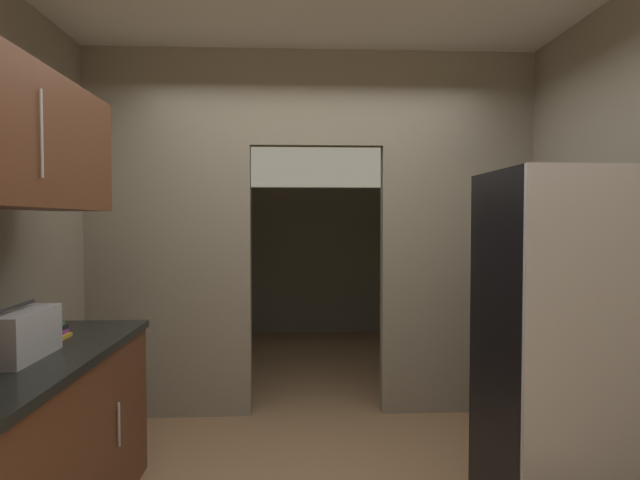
{
  "coord_description": "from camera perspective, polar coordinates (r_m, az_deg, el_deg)",
  "views": [
    {
      "loc": [
        -0.14,
        -2.66,
        1.48
      ],
      "look_at": [
        0.02,
        0.62,
        1.36
      ],
      "focal_mm": 30.26,
      "sensor_mm": 36.0,
      "label": 1
    }
  ],
  "objects": [
    {
      "name": "refrigerator",
      "position": [
        3.04,
        25.62,
        -9.88
      ],
      "size": [
        0.86,
        0.75,
        1.73
      ],
      "color": "black",
      "rests_on": "ground"
    },
    {
      "name": "lower_cabinet_run",
      "position": [
        2.76,
        -30.52,
        -20.25
      ],
      "size": [
        0.69,
        1.95,
        0.89
      ],
      "color": "brown",
      "rests_on": "ground"
    },
    {
      "name": "kitchen_partition",
      "position": [
        4.11,
        -1.0,
        2.03
      ],
      "size": [
        3.38,
        0.12,
        2.76
      ],
      "color": "gray",
      "rests_on": "ground"
    },
    {
      "name": "book_stack",
      "position": [
        3.04,
        -26.48,
        -8.65
      ],
      "size": [
        0.14,
        0.17,
        0.07
      ],
      "color": "gold",
      "rests_on": "lower_cabinet_run"
    },
    {
      "name": "adjoining_room_shell",
      "position": [
        6.17,
        -1.51,
        1.1
      ],
      "size": [
        3.38,
        3.07,
        2.76
      ],
      "color": "gray",
      "rests_on": "ground"
    },
    {
      "name": "boombox",
      "position": [
        2.66,
        -29.41,
        -8.73
      ],
      "size": [
        0.21,
        0.42,
        0.24
      ],
      "color": "#B2B2B7",
      "rests_on": "lower_cabinet_run"
    }
  ]
}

